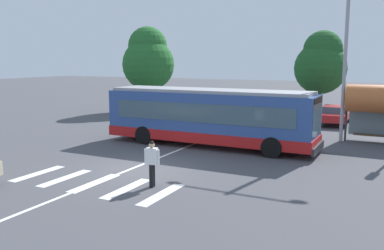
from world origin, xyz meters
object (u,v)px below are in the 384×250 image
Objects in this scene: pedestrian_crossing_street at (152,161)px; background_tree_left at (148,59)px; twin_arm_street_lamp at (347,31)px; background_tree_right at (321,63)px; parked_car_red at (335,114)px; city_transit_bus at (209,117)px; parked_car_black at (228,109)px; parked_car_charcoal at (293,112)px; parked_car_silver at (260,110)px; parked_car_white at (195,107)px.

background_tree_left is (-12.63, 19.37, 3.72)m from pedestrian_crossing_street.
twin_arm_street_lamp is 11.31m from background_tree_right.
background_tree_right is (-1.87, 4.27, 3.60)m from parked_car_red.
parked_car_black is (-3.14, 10.48, -0.82)m from city_transit_bus.
city_transit_bus reaches higher than parked_car_charcoal.
background_tree_left is at bearing 171.21° from parked_car_black.
background_tree_right is (-3.11, 10.72, -1.82)m from twin_arm_street_lamp.
parked_car_silver is at bearing -129.34° from background_tree_right.
parked_car_black is 8.11m from parked_car_red.
background_tree_left is at bearing 174.73° from parked_car_silver.
background_tree_left reaches higher than city_transit_bus.
parked_car_white is (-6.08, 10.58, -0.82)m from city_transit_bus.
parked_car_charcoal is (2.63, -0.16, 0.00)m from parked_car_silver.
pedestrian_crossing_street is at bearing -92.56° from parked_car_charcoal.
parked_car_white is at bearing -178.10° from parked_car_silver.
twin_arm_street_lamp is (4.17, -6.06, 5.42)m from parked_car_charcoal.
parked_car_charcoal is (5.17, 0.12, 0.00)m from parked_car_black.
parked_car_black is 2.56m from parked_car_silver.
background_tree_left reaches higher than parked_car_red.
city_transit_bus is 7.73m from pedestrian_crossing_street.
parked_car_white is 1.00× the size of parked_car_silver.
parked_car_white is at bearing -152.96° from background_tree_right.
pedestrian_crossing_street is 0.38× the size of parked_car_silver.
parked_car_white is at bearing -179.88° from parked_car_charcoal.
parked_car_charcoal is 2.95m from parked_car_red.
background_tree_left is at bearing -166.44° from background_tree_right.
parked_car_white is 0.59× the size of background_tree_left.
parked_car_charcoal is 5.98m from background_tree_right.
twin_arm_street_lamp is at bearing -26.21° from parked_car_white.
parked_car_charcoal is at bearing 87.44° from pedestrian_crossing_street.
twin_arm_street_lamp is at bearing -73.80° from background_tree_right.
city_transit_bus is 2.52× the size of parked_car_red.
pedestrian_crossing_street is at bearing -112.33° from twin_arm_street_lamp.
parked_car_black is at bearing 147.54° from twin_arm_street_lamp.
pedestrian_crossing_street is 0.38× the size of parked_car_white.
parked_car_black is at bearing -8.79° from background_tree_left.
pedestrian_crossing_street is at bearing -80.96° from city_transit_bus.
city_transit_bus is at bearing -45.84° from background_tree_left.
background_tree_right is at bearing 37.50° from parked_car_black.
pedestrian_crossing_street reaches higher than parked_car_red.
parked_car_black is (2.94, -0.10, 0.00)m from parked_car_white.
background_tree_left is (-16.37, 0.77, 3.92)m from parked_car_red.
parked_car_red is 16.85m from background_tree_left.
parked_car_white is at bearing 178.01° from parked_car_black.
background_tree_right is (1.87, 22.86, 3.40)m from pedestrian_crossing_street.
parked_car_black is (-4.35, 18.09, -0.20)m from pedestrian_crossing_street.
parked_car_black is at bearing -1.99° from parked_car_white.
parked_car_black is 5.17m from parked_car_charcoal.
background_tree_right reaches higher than parked_car_charcoal.
parked_car_white is 10.90m from background_tree_right.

